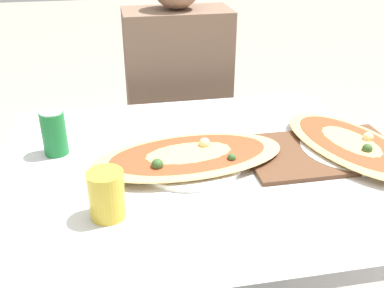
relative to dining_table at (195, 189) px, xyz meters
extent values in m
cube|color=silver|center=(0.00, 0.00, 0.06)|extent=(1.02, 0.89, 0.04)
cylinder|color=#99999E|center=(-0.45, 0.39, -0.31)|extent=(0.05, 0.05, 0.69)
cylinder|color=#99999E|center=(0.45, 0.39, -0.31)|extent=(0.05, 0.05, 0.69)
cube|color=black|center=(0.06, 0.70, -0.21)|extent=(0.40, 0.40, 0.04)
cube|color=black|center=(0.06, 0.89, 0.03)|extent=(0.38, 0.03, 0.45)
cylinder|color=#38383D|center=(0.23, 0.53, -0.44)|extent=(0.03, 0.03, 0.42)
cylinder|color=#38383D|center=(-0.11, 0.53, -0.44)|extent=(0.03, 0.03, 0.42)
cylinder|color=#38383D|center=(0.23, 0.87, -0.44)|extent=(0.03, 0.03, 0.42)
cylinder|color=#38383D|center=(-0.11, 0.87, -0.44)|extent=(0.03, 0.03, 0.42)
cylinder|color=#2D2D38|center=(0.15, 0.59, -0.42)|extent=(0.10, 0.10, 0.46)
cylinder|color=#2D2D38|center=(-0.03, 0.59, -0.42)|extent=(0.10, 0.10, 0.46)
cube|color=brown|center=(0.06, 0.67, 0.08)|extent=(0.41, 0.22, 0.55)
cylinder|color=white|center=(-0.01, 0.01, 0.09)|extent=(0.29, 0.29, 0.01)
ellipsoid|color=#E0AD66|center=(-0.01, 0.01, 0.10)|extent=(0.53, 0.29, 0.02)
ellipsoid|color=#B24223|center=(-0.01, 0.01, 0.11)|extent=(0.44, 0.24, 0.01)
sphere|color=#335928|center=(0.09, -0.05, 0.12)|extent=(0.02, 0.02, 0.02)
sphere|color=beige|center=(0.03, 0.04, 0.12)|extent=(0.03, 0.03, 0.03)
sphere|color=#335928|center=(-0.10, -0.05, 0.12)|extent=(0.03, 0.03, 0.03)
cylinder|color=#197233|center=(-0.36, 0.13, 0.14)|extent=(0.07, 0.07, 0.12)
cylinder|color=silver|center=(-0.36, 0.13, 0.20)|extent=(0.06, 0.06, 0.00)
cylinder|color=gold|center=(-0.23, -0.19, 0.13)|extent=(0.08, 0.08, 0.11)
cube|color=brown|center=(0.36, -0.01, 0.08)|extent=(0.43, 0.26, 0.01)
cylinder|color=white|center=(0.44, -0.01, 0.09)|extent=(0.27, 0.27, 0.01)
ellipsoid|color=#E0AD66|center=(0.44, -0.01, 0.10)|extent=(0.35, 0.50, 0.02)
ellipsoid|color=#B24223|center=(0.44, -0.01, 0.11)|extent=(0.28, 0.41, 0.01)
sphere|color=beige|center=(0.49, -0.01, 0.12)|extent=(0.03, 0.03, 0.03)
sphere|color=#335928|center=(0.45, -0.07, 0.12)|extent=(0.03, 0.03, 0.03)
camera|label=1|loc=(-0.20, -1.01, 0.68)|focal=42.00mm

